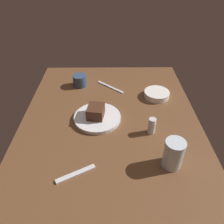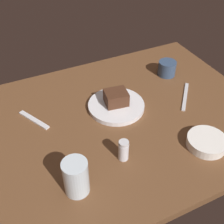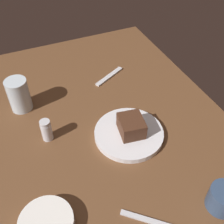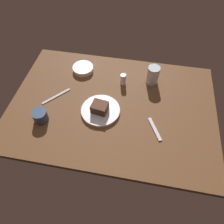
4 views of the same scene
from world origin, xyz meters
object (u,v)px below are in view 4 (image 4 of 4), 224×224
dessert_plate (101,111)px  chocolate_cake_slice (100,107)px  side_bowl (83,69)px  coffee_cup (40,116)px  dessert_spoon (155,129)px  salt_shaker (123,79)px  water_glass (153,75)px  butter_knife (56,96)px

dessert_plate → chocolate_cake_slice: (0.19, 0.59, 3.61)cm
side_bowl → coffee_cup: (12.37, 42.82, 1.68)cm
coffee_cup → side_bowl: bearing=-106.1°
side_bowl → dessert_spoon: size_ratio=0.90×
chocolate_cake_slice → salt_shaker: 26.53cm
chocolate_cake_slice → coffee_cup: chocolate_cake_slice is taller
salt_shaker → coffee_cup: salt_shaker is taller
chocolate_cake_slice → side_bowl: (18.63, -32.02, -2.91)cm
water_glass → chocolate_cake_slice: bearing=47.4°
chocolate_cake_slice → side_bowl: chocolate_cake_slice is taller
dessert_plate → water_glass: 40.04cm
dessert_plate → side_bowl: bearing=-59.1°
side_bowl → coffee_cup: 44.60cm
side_bowl → dessert_spoon: bearing=142.9°
salt_shaker → water_glass: 18.56cm
salt_shaker → chocolate_cake_slice: bearing=69.0°
dessert_plate → coffee_cup: (31.19, 11.38, 2.38)cm
coffee_cup → dessert_spoon: (-62.52, -4.86, -2.95)cm
water_glass → butter_knife: size_ratio=0.63×
water_glass → coffee_cup: size_ratio=1.49×
dessert_plate → water_glass: water_glass is taller
dessert_spoon → water_glass: bearing=-20.6°
water_glass → dessert_plate: bearing=47.0°
chocolate_cake_slice → water_glass: water_glass is taller
salt_shaker → dessert_spoon: salt_shaker is taller
side_bowl → coffee_cup: coffee_cup is taller
chocolate_cake_slice → side_bowl: 37.16cm
salt_shaker → side_bowl: (28.14, -7.27, -2.14)cm
coffee_cup → butter_knife: coffee_cup is taller
salt_shaker → side_bowl: 29.14cm
chocolate_cake_slice → dessert_spoon: bearing=169.3°
dessert_plate → coffee_cup: 33.28cm
chocolate_cake_slice → side_bowl: size_ratio=0.64×
dessert_plate → chocolate_cake_slice: bearing=72.3°
chocolate_cake_slice → water_glass: size_ratio=0.72×
side_bowl → butter_knife: side_bowl is taller
butter_knife → side_bowl: bearing=19.5°
water_glass → coffee_cup: bearing=34.8°
dessert_plate → salt_shaker: 26.06cm
coffee_cup → butter_knife: size_ratio=0.42×
dessert_plate → dessert_spoon: dessert_plate is taller
salt_shaker → water_glass: size_ratio=0.64×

